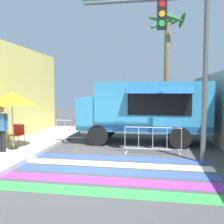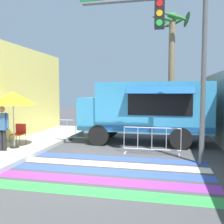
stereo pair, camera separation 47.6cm
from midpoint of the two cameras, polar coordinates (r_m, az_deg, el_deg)
name	(u,v)px [view 1 (the left image)]	position (r m, az deg, el deg)	size (l,w,h in m)	color
ground_plane	(108,169)	(7.81, -2.69, -12.90)	(60.00, 60.00, 0.00)	#424244
crosswalk_painted	(107,171)	(7.57, -3.11, -13.43)	(6.40, 3.60, 0.01)	green
food_truck	(142,108)	(11.64, 5.80, 0.94)	(5.82, 2.80, 2.78)	#338CBF
traffic_signal_pole	(180,43)	(8.65, 13.64, 15.12)	(4.20, 0.29, 5.83)	#515456
patio_umbrella	(12,98)	(10.37, -23.14, 2.86)	(1.75, 1.75, 2.22)	black
folding_chair	(17,133)	(11.14, -21.97, -4.43)	(0.48, 0.48, 0.86)	#4C4C51
vendor_person	(1,126)	(10.05, -25.20, -2.96)	(0.53, 0.22, 1.67)	black
barricade_front	(153,141)	(9.60, 7.87, -6.49)	(2.14, 0.44, 1.03)	#B7BABF
barricade_side	(74,131)	(12.06, -9.85, -4.33)	(1.77, 0.44, 1.03)	#B7BABF
palm_tree	(167,53)	(15.75, 11.63, 13.08)	(2.29, 2.34, 7.06)	#7A664C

